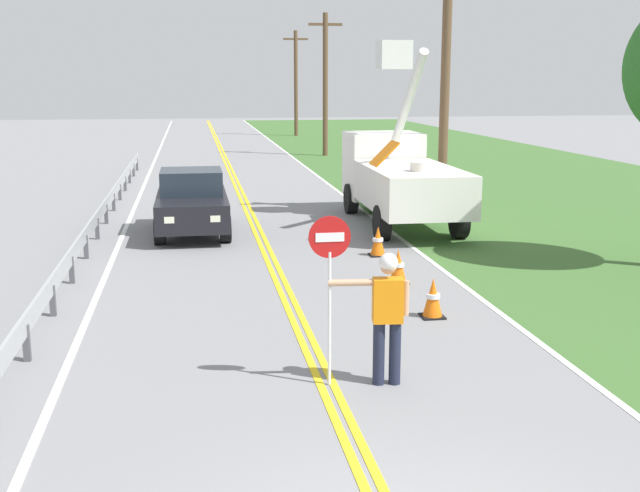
{
  "coord_description": "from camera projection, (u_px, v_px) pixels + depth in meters",
  "views": [
    {
      "loc": [
        -1.71,
        -5.71,
        4.06
      ],
      "look_at": [
        0.46,
        7.6,
        1.2
      ],
      "focal_mm": 44.12,
      "sensor_mm": 36.0,
      "label": 1
    }
  ],
  "objects": [
    {
      "name": "edge_line_left",
      "position": [
        134.0,
        208.0,
        25.37
      ],
      "size": [
        0.12,
        110.0,
        0.01
      ],
      "primitive_type": "cube",
      "color": "silver",
      "rests_on": "ground"
    },
    {
      "name": "traffic_cone_lead",
      "position": [
        433.0,
        299.0,
        13.65
      ],
      "size": [
        0.4,
        0.4,
        0.7
      ],
      "color": "orange",
      "rests_on": "ground"
    },
    {
      "name": "centerline_yellow_right",
      "position": [
        249.0,
        205.0,
        25.95
      ],
      "size": [
        0.11,
        110.0,
        0.01
      ],
      "primitive_type": "cube",
      "color": "yellow",
      "rests_on": "ground"
    },
    {
      "name": "traffic_cone_mid",
      "position": [
        398.0,
        267.0,
        15.94
      ],
      "size": [
        0.4,
        0.4,
        0.7
      ],
      "color": "orange",
      "rests_on": "ground"
    },
    {
      "name": "guardrail_left_shoulder",
      "position": [
        101.0,
        212.0,
        21.41
      ],
      "size": [
        0.1,
        32.0,
        0.71
      ],
      "color": "#9EA0A3",
      "rests_on": "ground"
    },
    {
      "name": "utility_pole_far",
      "position": [
        296.0,
        81.0,
        57.17
      ],
      "size": [
        1.8,
        0.28,
        7.52
      ],
      "color": "brown",
      "rests_on": "ground"
    },
    {
      "name": "stop_sign_paddle",
      "position": [
        330.0,
        263.0,
        10.32
      ],
      "size": [
        0.56,
        0.04,
        2.33
      ],
      "color": "silver",
      "rests_on": "ground"
    },
    {
      "name": "utility_pole_mid",
      "position": [
        325.0,
        82.0,
        42.06
      ],
      "size": [
        1.8,
        0.28,
        7.51
      ],
      "color": "brown",
      "rests_on": "ground"
    },
    {
      "name": "oncoming_sedan_nearest",
      "position": [
        192.0,
        203.0,
        21.0
      ],
      "size": [
        1.92,
        4.11,
        1.7
      ],
      "color": "black",
      "rests_on": "ground"
    },
    {
      "name": "utility_bucket_truck",
      "position": [
        398.0,
        174.0,
        22.58
      ],
      "size": [
        2.75,
        6.84,
        5.15
      ],
      "color": "white",
      "rests_on": "ground"
    },
    {
      "name": "traffic_cone_tail",
      "position": [
        378.0,
        242.0,
        18.44
      ],
      "size": [
        0.4,
        0.4,
        0.7
      ],
      "color": "orange",
      "rests_on": "ground"
    },
    {
      "name": "edge_line_right",
      "position": [
        353.0,
        202.0,
        26.5
      ],
      "size": [
        0.12,
        110.0,
        0.01
      ],
      "primitive_type": "cube",
      "color": "silver",
      "rests_on": "ground"
    },
    {
      "name": "flagger_worker",
      "position": [
        387.0,
        310.0,
        10.5
      ],
      "size": [
        1.08,
        0.28,
        1.83
      ],
      "color": "#1E2338",
      "rests_on": "ground"
    },
    {
      "name": "centerline_yellow_left",
      "position": [
        243.0,
        205.0,
        25.92
      ],
      "size": [
        0.11,
        110.0,
        0.01
      ],
      "primitive_type": "cube",
      "color": "yellow",
      "rests_on": "ground"
    },
    {
      "name": "grass_verge_right",
      "position": [
        574.0,
        197.0,
        27.76
      ],
      "size": [
        16.0,
        110.0,
        0.01
      ],
      "primitive_type": "cube",
      "color": "#3D662D",
      "rests_on": "ground"
    },
    {
      "name": "utility_pole_near",
      "position": [
        445.0,
        79.0,
        23.16
      ],
      "size": [
        1.8,
        0.28,
        7.77
      ],
      "color": "brown",
      "rests_on": "ground"
    }
  ]
}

